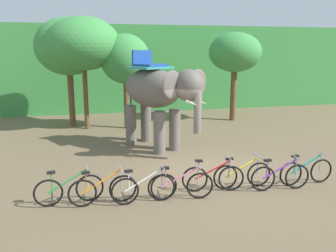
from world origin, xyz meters
The scene contains 15 objects.
ground_plane centered at (0.00, 0.00, 0.00)m, with size 80.00×80.00×0.00m, color brown.
foliage_hedge centered at (0.00, 14.17, 2.64)m, with size 36.00×6.00×5.29m, color #3D8E42.
tree_center centered at (-4.45, 7.96, 3.93)m, with size 3.23×3.23×5.35m.
tree_right centered at (-3.73, 7.09, 4.07)m, with size 3.46×3.46×5.34m.
tree_far_left centered at (-1.81, 6.80, 3.35)m, with size 2.35×2.35×4.56m.
tree_far_right centered at (4.09, 7.47, 3.64)m, with size 2.78×2.78×4.73m.
elephant centered at (-1.05, 2.85, 2.20)m, with size 3.14×4.10×3.78m.
bike_green centered at (-4.19, -1.55, 0.39)m, with size 1.70×0.52×0.92m.
bike_orange centered at (-3.37, -1.76, 0.39)m, with size 1.71×0.52×0.92m.
bike_white centered at (-2.35, -1.89, 0.39)m, with size 1.71×0.52×0.92m.
bike_pink centered at (-1.42, -1.94, 0.39)m, with size 1.71×0.52×0.92m.
bike_red centered at (-0.42, -1.61, 0.39)m, with size 1.70×0.52×0.92m.
bike_yellow centered at (0.46, -1.57, 0.39)m, with size 1.71×0.52×0.92m.
bike_purple centered at (1.40, -1.95, 0.39)m, with size 1.71×0.52×0.92m.
bike_teal centered at (2.35, -1.74, 0.39)m, with size 1.71×0.52×0.92m.
Camera 1 is at (-3.61, -9.95, 3.77)m, focal length 36.88 mm.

